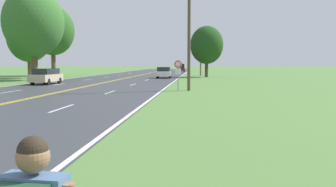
% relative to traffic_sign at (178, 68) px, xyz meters
% --- Properties ---
extents(traffic_sign, '(0.60, 0.10, 2.33)m').
position_rel_traffic_sign_xyz_m(traffic_sign, '(0.00, 0.00, 0.00)').
color(traffic_sign, gray).
rests_on(traffic_sign, ground).
extents(utility_pole_midground, '(1.80, 0.24, 9.74)m').
position_rel_traffic_sign_xyz_m(utility_pole_midground, '(0.82, 0.05, 3.29)').
color(utility_pole_midground, brown).
rests_on(utility_pole_midground, ground).
extents(utility_pole_far, '(1.80, 0.24, 7.67)m').
position_rel_traffic_sign_xyz_m(utility_pole_far, '(1.84, 31.55, 2.24)').
color(utility_pole_far, brown).
rests_on(utility_pole_far, ground).
extents(tree_left_verge, '(6.90, 6.90, 11.25)m').
position_rel_traffic_sign_xyz_m(tree_left_verge, '(-21.97, 28.93, 5.52)').
color(tree_left_verge, brown).
rests_on(tree_left_verge, ground).
extents(tree_behind_sign, '(4.88, 4.88, 7.55)m').
position_rel_traffic_sign_xyz_m(tree_behind_sign, '(2.68, 26.18, 2.98)').
color(tree_behind_sign, '#473828').
rests_on(tree_behind_sign, ground).
extents(tree_mid_treeline, '(7.17, 7.17, 11.06)m').
position_rel_traffic_sign_xyz_m(tree_mid_treeline, '(-18.20, 14.41, 5.17)').
color(tree_mid_treeline, brown).
rests_on(tree_mid_treeline, ground).
extents(tree_right_cluster, '(5.83, 5.83, 8.93)m').
position_rel_traffic_sign_xyz_m(tree_right_cluster, '(-21.65, 20.14, 3.81)').
color(tree_right_cluster, brown).
rests_on(tree_right_cluster, ground).
extents(car_champagne_hatchback_approaching, '(1.88, 4.22, 1.56)m').
position_rel_traffic_sign_xyz_m(car_champagne_hatchback_approaching, '(-13.44, 6.81, -0.92)').
color(car_champagne_hatchback_approaching, black).
rests_on(car_champagne_hatchback_approaching, ground).
extents(car_white_hatchback_mid_near, '(2.11, 3.96, 1.53)m').
position_rel_traffic_sign_xyz_m(car_white_hatchback_mid_near, '(-3.29, 21.90, -0.92)').
color(car_white_hatchback_mid_near, black).
rests_on(car_white_hatchback_mid_near, ground).
extents(car_maroon_van_mid_far, '(1.95, 4.35, 1.89)m').
position_rel_traffic_sign_xyz_m(car_maroon_van_mid_far, '(-2.64, 55.94, -0.78)').
color(car_maroon_van_mid_far, black).
rests_on(car_maroon_van_mid_far, ground).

